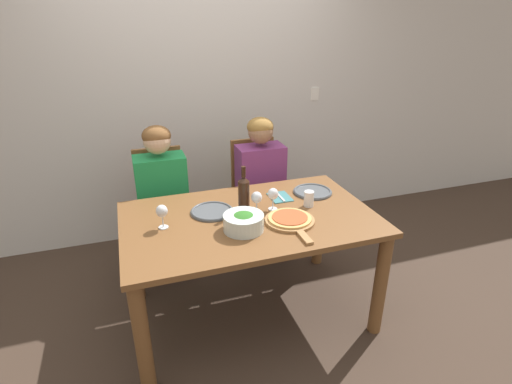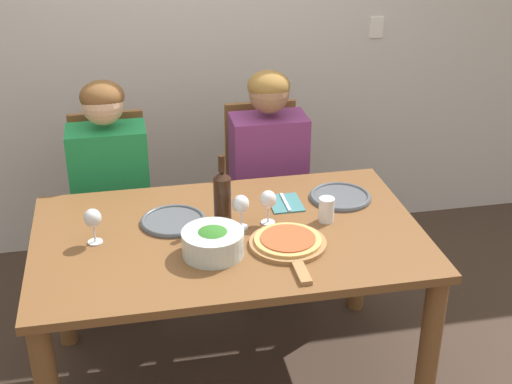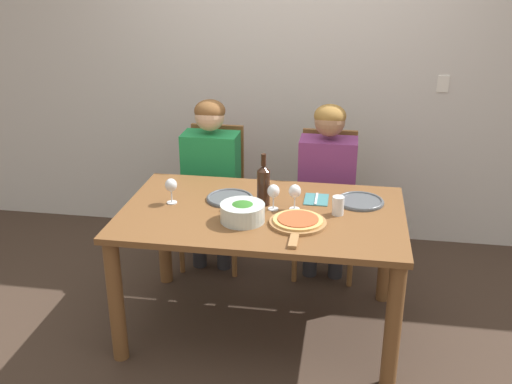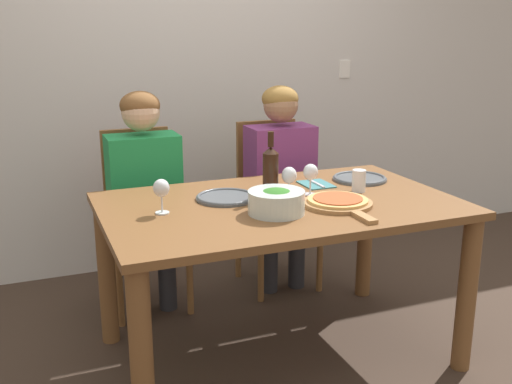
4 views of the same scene
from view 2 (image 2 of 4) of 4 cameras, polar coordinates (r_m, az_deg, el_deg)
ground_plane at (r=3.39m, az=-1.99°, el=-14.68°), size 40.00×40.00×0.00m
back_wall at (r=4.03m, az=-5.68°, el=13.72°), size 10.00×0.06×2.70m
dining_table at (r=3.00m, az=-2.18°, el=-5.36°), size 1.60×0.98×0.77m
chair_left at (r=3.77m, az=-11.34°, el=-1.07°), size 0.42×0.42×0.99m
chair_right at (r=3.84m, az=0.65°, el=-0.00°), size 0.42×0.42×0.99m
person_woman at (r=3.57m, az=-11.60°, el=1.12°), size 0.47×0.51×1.22m
person_man at (r=3.64m, az=1.06°, el=2.20°), size 0.47×0.51×1.22m
wine_bottle at (r=2.96m, az=-2.71°, el=-0.32°), size 0.07×0.07×0.31m
broccoli_bowl at (r=2.77m, az=-3.47°, el=-4.04°), size 0.24×0.24×0.11m
dinner_plate_left at (r=3.03m, az=-6.63°, el=-2.29°), size 0.28×0.28×0.02m
dinner_plate_right at (r=3.23m, az=6.75°, el=-0.36°), size 0.28×0.28×0.02m
pizza_on_board at (r=2.84m, az=2.60°, el=-4.08°), size 0.31×0.45×0.04m
wine_glass_left at (r=2.89m, az=-12.93°, el=-2.18°), size 0.07×0.07×0.15m
wine_glass_right at (r=2.96m, az=0.98°, el=-0.72°), size 0.07×0.07×0.15m
wine_glass_centre at (r=2.92m, az=-1.23°, el=-1.10°), size 0.07×0.07×0.15m
water_tumbler at (r=3.02m, az=5.66°, el=-1.42°), size 0.07×0.07×0.11m
fork_on_napkin at (r=3.17m, az=2.37°, el=-0.89°), size 0.14×0.18×0.01m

